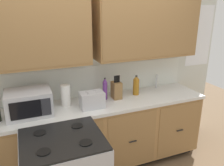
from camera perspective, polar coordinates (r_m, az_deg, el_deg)
wall_unit at (r=2.85m, az=-5.26°, el=10.04°), size 4.02×0.40×2.44m
counter_run at (r=3.08m, az=-3.48°, el=-12.77°), size 2.85×0.64×0.94m
microwave at (r=2.69m, az=-19.84°, el=-4.62°), size 0.48×0.37×0.28m
toaster at (r=2.73m, az=-4.99°, el=-4.17°), size 0.28×0.18×0.19m
knife_block at (r=2.97m, az=1.11°, el=-1.70°), size 0.11×0.14×0.31m
sink_faucet at (r=3.41m, az=10.87°, el=0.44°), size 0.02×0.02×0.20m
paper_towel_roll at (r=2.81m, az=-11.39°, el=-3.04°), size 0.12×0.12×0.26m
bottle_violet at (r=2.94m, az=-1.75°, el=-1.44°), size 0.06×0.06×0.29m
bottle_amber at (r=3.11m, az=5.97°, el=-0.57°), size 0.08×0.08×0.27m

